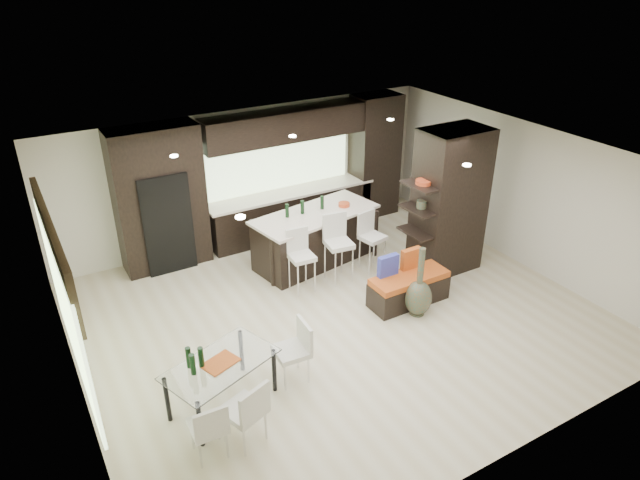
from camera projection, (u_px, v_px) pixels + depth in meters
ground at (338, 316)px, 9.47m from camera, size 8.00×8.00×0.00m
back_wall at (248, 175)px, 11.54m from camera, size 8.00×0.02×2.70m
left_wall at (66, 319)px, 7.05m from camera, size 0.02×7.00×2.70m
right_wall at (521, 194)px, 10.64m from camera, size 0.02×7.00×2.70m
ceiling at (341, 161)px, 8.23m from camera, size 8.00×7.00×0.02m
window_left at (67, 310)px, 7.23m from camera, size 0.04×3.20×1.90m
window_back at (275, 161)px, 11.68m from camera, size 3.40×0.04×1.20m
stone_accent at (54, 247)px, 6.83m from camera, size 0.08×3.00×0.80m
ceiling_spots at (332, 158)px, 8.43m from camera, size 4.00×3.00×0.02m
back_cabinetry at (277, 175)px, 11.51m from camera, size 6.80×0.68×2.70m
refrigerator at (163, 220)px, 10.57m from camera, size 0.90×0.68×1.90m
partition_column at (449, 201)px, 10.32m from camera, size 1.20×0.80×2.70m
kitchen_island at (315, 237)px, 10.91m from camera, size 2.58×1.44×1.01m
stool_left at (302, 267)px, 9.96m from camera, size 0.44×0.44×0.93m
stool_mid at (339, 255)px, 10.26m from camera, size 0.51×0.51×1.02m
stool_right at (372, 247)px, 10.64m from camera, size 0.47×0.47×0.92m
bench at (409, 289)px, 9.71m from camera, size 1.39×0.54×0.54m
floor_vase at (420, 282)px, 9.24m from camera, size 0.49×0.49×1.23m
dining_table at (222, 384)px, 7.47m from camera, size 1.63×1.25×0.69m
chair_near at (244, 414)px, 6.89m from camera, size 0.59×0.59×0.86m
chair_far at (208, 429)px, 6.72m from camera, size 0.43×0.43×0.77m
chair_end at (291, 355)px, 7.90m from camera, size 0.48×0.48×0.83m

